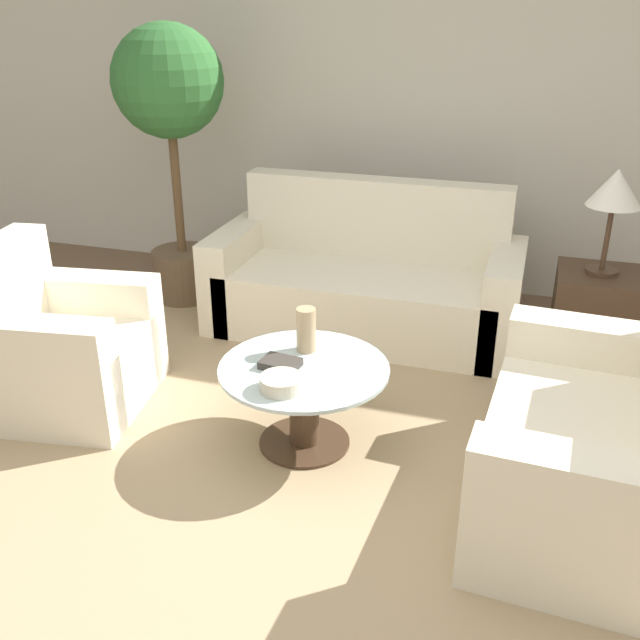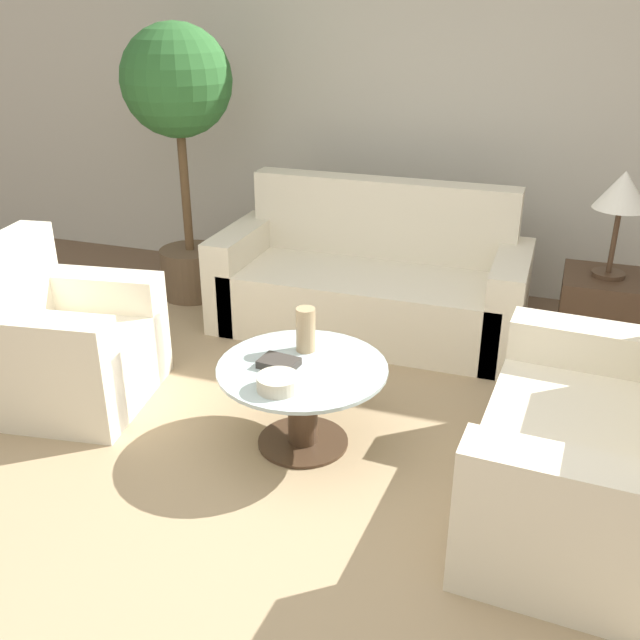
{
  "view_description": "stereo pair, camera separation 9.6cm",
  "coord_description": "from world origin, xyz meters",
  "px_view_note": "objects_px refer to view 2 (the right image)",
  "views": [
    {
      "loc": [
        0.85,
        -2.01,
        1.97
      ],
      "look_at": [
        -0.09,
        0.98,
        0.55
      ],
      "focal_mm": 40.0,
      "sensor_mm": 36.0,
      "label": 1
    },
    {
      "loc": [
        0.94,
        -1.98,
        1.97
      ],
      "look_at": [
        -0.09,
        0.98,
        0.55
      ],
      "focal_mm": 40.0,
      "sensor_mm": 36.0,
      "label": 2
    }
  ],
  "objects_px": {
    "book_stack": "(279,363)",
    "loveseat": "(599,455)",
    "sofa_main": "(372,284)",
    "potted_plant": "(179,113)",
    "vase": "(306,330)",
    "armchair": "(62,348)",
    "table_lamp": "(622,195)",
    "bowl": "(278,383)",
    "coffee_table": "(303,394)"
  },
  "relations": [
    {
      "from": "table_lamp",
      "to": "potted_plant",
      "type": "bearing_deg",
      "value": 177.16
    },
    {
      "from": "sofa_main",
      "to": "coffee_table",
      "type": "xyz_separation_m",
      "value": [
        0.05,
        -1.42,
        -0.02
      ]
    },
    {
      "from": "armchair",
      "to": "book_stack",
      "type": "height_order",
      "value": "armchair"
    },
    {
      "from": "book_stack",
      "to": "coffee_table",
      "type": "bearing_deg",
      "value": 27.08
    },
    {
      "from": "armchair",
      "to": "loveseat",
      "type": "height_order",
      "value": "loveseat"
    },
    {
      "from": "table_lamp",
      "to": "book_stack",
      "type": "bearing_deg",
      "value": -135.5
    },
    {
      "from": "loveseat",
      "to": "potted_plant",
      "type": "relative_size",
      "value": 0.74
    },
    {
      "from": "vase",
      "to": "loveseat",
      "type": "bearing_deg",
      "value": -10.45
    },
    {
      "from": "loveseat",
      "to": "table_lamp",
      "type": "bearing_deg",
      "value": -177.31
    },
    {
      "from": "loveseat",
      "to": "bowl",
      "type": "distance_m",
      "value": 1.35
    },
    {
      "from": "table_lamp",
      "to": "sofa_main",
      "type": "bearing_deg",
      "value": 177.96
    },
    {
      "from": "table_lamp",
      "to": "book_stack",
      "type": "relative_size",
      "value": 3.18
    },
    {
      "from": "armchair",
      "to": "vase",
      "type": "bearing_deg",
      "value": -91.48
    },
    {
      "from": "table_lamp",
      "to": "potted_plant",
      "type": "xyz_separation_m",
      "value": [
        -2.74,
        0.14,
        0.28
      ]
    },
    {
      "from": "coffee_table",
      "to": "sofa_main",
      "type": "bearing_deg",
      "value": 92.17
    },
    {
      "from": "armchair",
      "to": "bowl",
      "type": "height_order",
      "value": "armchair"
    },
    {
      "from": "vase",
      "to": "book_stack",
      "type": "relative_size",
      "value": 1.16
    },
    {
      "from": "vase",
      "to": "potted_plant",
      "type": "bearing_deg",
      "value": 135.47
    },
    {
      "from": "table_lamp",
      "to": "bowl",
      "type": "bearing_deg",
      "value": -130.25
    },
    {
      "from": "armchair",
      "to": "bowl",
      "type": "relative_size",
      "value": 4.8
    },
    {
      "from": "loveseat",
      "to": "table_lamp",
      "type": "distance_m",
      "value": 1.62
    },
    {
      "from": "coffee_table",
      "to": "book_stack",
      "type": "xyz_separation_m",
      "value": [
        -0.1,
        -0.04,
        0.17
      ]
    },
    {
      "from": "table_lamp",
      "to": "book_stack",
      "type": "distance_m",
      "value": 2.08
    },
    {
      "from": "sofa_main",
      "to": "book_stack",
      "type": "height_order",
      "value": "sofa_main"
    },
    {
      "from": "book_stack",
      "to": "loveseat",
      "type": "bearing_deg",
      "value": 4.95
    },
    {
      "from": "coffee_table",
      "to": "vase",
      "type": "relative_size",
      "value": 3.65
    },
    {
      "from": "sofa_main",
      "to": "coffee_table",
      "type": "bearing_deg",
      "value": -87.83
    },
    {
      "from": "book_stack",
      "to": "vase",
      "type": "bearing_deg",
      "value": 80.32
    },
    {
      "from": "bowl",
      "to": "vase",
      "type": "bearing_deg",
      "value": 92.41
    },
    {
      "from": "loveseat",
      "to": "potted_plant",
      "type": "xyz_separation_m",
      "value": [
        -2.71,
        1.59,
        0.99
      ]
    },
    {
      "from": "table_lamp",
      "to": "bowl",
      "type": "height_order",
      "value": "table_lamp"
    },
    {
      "from": "armchair",
      "to": "bowl",
      "type": "bearing_deg",
      "value": -108.44
    },
    {
      "from": "armchair",
      "to": "coffee_table",
      "type": "height_order",
      "value": "armchair"
    },
    {
      "from": "potted_plant",
      "to": "vase",
      "type": "distance_m",
      "value": 2.06
    },
    {
      "from": "potted_plant",
      "to": "vase",
      "type": "bearing_deg",
      "value": -44.53
    },
    {
      "from": "sofa_main",
      "to": "table_lamp",
      "type": "xyz_separation_m",
      "value": [
        1.38,
        -0.05,
        0.71
      ]
    },
    {
      "from": "armchair",
      "to": "book_stack",
      "type": "xyz_separation_m",
      "value": [
        1.25,
        -0.04,
        0.15
      ]
    },
    {
      "from": "armchair",
      "to": "table_lamp",
      "type": "bearing_deg",
      "value": -71.33
    },
    {
      "from": "loveseat",
      "to": "potted_plant",
      "type": "bearing_deg",
      "value": -116.88
    },
    {
      "from": "table_lamp",
      "to": "bowl",
      "type": "relative_size",
      "value": 3.18
    },
    {
      "from": "bowl",
      "to": "book_stack",
      "type": "height_order",
      "value": "bowl"
    },
    {
      "from": "sofa_main",
      "to": "potted_plant",
      "type": "bearing_deg",
      "value": 176.34
    },
    {
      "from": "loveseat",
      "to": "bowl",
      "type": "height_order",
      "value": "loveseat"
    },
    {
      "from": "book_stack",
      "to": "potted_plant",
      "type": "bearing_deg",
      "value": 137.29
    },
    {
      "from": "armchair",
      "to": "table_lamp",
      "type": "height_order",
      "value": "table_lamp"
    },
    {
      "from": "coffee_table",
      "to": "potted_plant",
      "type": "relative_size",
      "value": 0.43
    },
    {
      "from": "vase",
      "to": "bowl",
      "type": "xyz_separation_m",
      "value": [
        0.02,
        -0.39,
        -0.08
      ]
    },
    {
      "from": "bowl",
      "to": "book_stack",
      "type": "xyz_separation_m",
      "value": [
        -0.08,
        0.19,
        -0.01
      ]
    },
    {
      "from": "vase",
      "to": "coffee_table",
      "type": "bearing_deg",
      "value": -75.6
    },
    {
      "from": "potted_plant",
      "to": "book_stack",
      "type": "xyz_separation_m",
      "value": [
        1.31,
        -1.54,
        -0.84
      ]
    }
  ]
}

